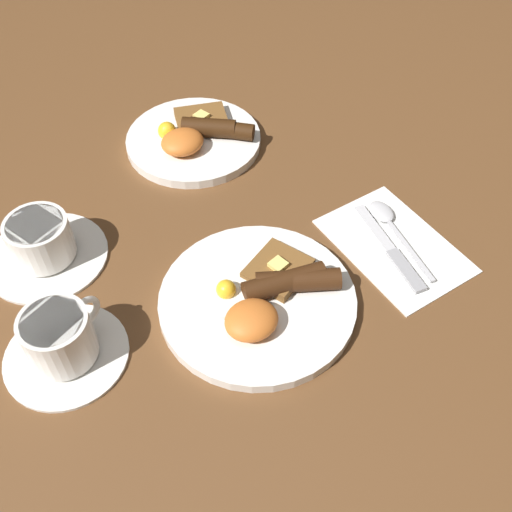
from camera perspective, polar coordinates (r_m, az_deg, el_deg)
ground_plane at (r=0.77m, az=0.13°, el=-4.65°), size 3.00×3.00×0.00m
breakfast_plate_near at (r=0.76m, az=0.48°, el=-4.02°), size 0.25×0.25×0.04m
breakfast_plate_far at (r=0.99m, az=-5.85°, el=11.21°), size 0.22×0.22×0.05m
teacup_near at (r=0.73m, az=-18.05°, el=-7.72°), size 0.15×0.15×0.07m
teacup_far at (r=0.85m, az=-19.71°, el=1.08°), size 0.16×0.16×0.07m
napkin at (r=0.85m, az=13.04°, el=1.01°), size 0.14×0.20×0.01m
knife at (r=0.83m, az=12.81°, el=0.44°), size 0.04×0.17×0.01m
spoon at (r=0.87m, az=12.42°, el=3.37°), size 0.04×0.16×0.01m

